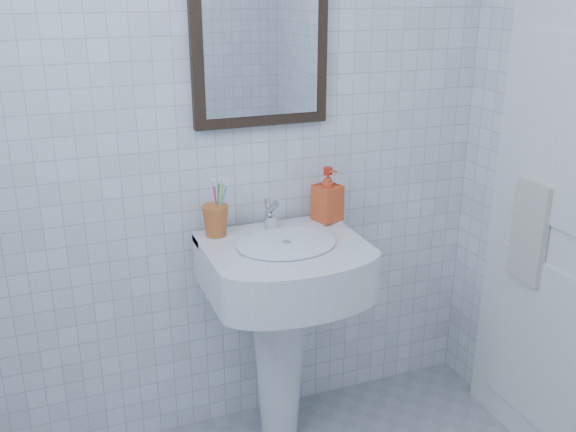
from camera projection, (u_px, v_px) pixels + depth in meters
name	position (u px, v px, depth m)	size (l,w,h in m)	color
wall_back	(215.00, 125.00, 2.30)	(2.20, 0.02, 2.50)	silver
washbasin	(281.00, 308.00, 2.39)	(0.57, 0.42, 0.87)	silver
faucet	(271.00, 216.00, 2.37)	(0.05, 0.11, 0.13)	silver
toothbrush_cup	(216.00, 221.00, 2.31)	(0.10, 0.10, 0.11)	#B65924
soap_dispenser	(328.00, 194.00, 2.45)	(0.09, 0.10, 0.21)	red
wall_mirror	(260.00, 38.00, 2.24)	(0.50, 0.04, 0.62)	black
bathroom_door	(575.00, 211.00, 2.18)	(0.04, 0.80, 2.00)	silver
towel_ring	(540.00, 185.00, 2.29)	(0.18, 0.18, 0.01)	silver
hand_towel	(529.00, 232.00, 2.35)	(0.03, 0.16, 0.38)	beige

